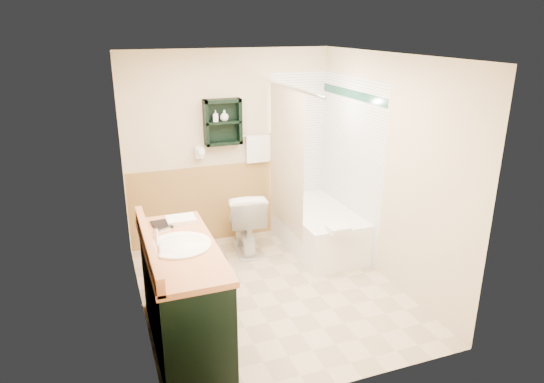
{
  "coord_description": "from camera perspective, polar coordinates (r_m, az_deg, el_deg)",
  "views": [
    {
      "loc": [
        -1.54,
        -4.2,
        2.67
      ],
      "look_at": [
        0.08,
        0.2,
        1.04
      ],
      "focal_mm": 32.0,
      "sensor_mm": 36.0,
      "label": 1
    }
  ],
  "objects": [
    {
      "name": "tile_accent",
      "position": [
        5.74,
        9.41,
        11.22
      ],
      "size": [
        1.5,
        1.5,
        0.1
      ],
      "primitive_type": null,
      "color": "#134532",
      "rests_on": "right_wall"
    },
    {
      "name": "bathtub",
      "position": [
        6.12,
        5.26,
        -4.15
      ],
      "size": [
        0.76,
        1.5,
        0.51
      ],
      "primitive_type": "cube",
      "color": "white",
      "rests_on": "ground"
    },
    {
      "name": "soap_bottle_a",
      "position": [
        5.86,
        -6.64,
        8.49
      ],
      "size": [
        0.09,
        0.14,
        0.06
      ],
      "primitive_type": "imported",
      "rotation": [
        0.0,
        0.0,
        -0.24
      ],
      "color": "white",
      "rests_on": "wall_shelf"
    },
    {
      "name": "shower_curtain",
      "position": [
        5.73,
        1.67,
        3.79
      ],
      "size": [
        1.05,
        1.05,
        1.7
      ],
      "primitive_type": null,
      "color": "beige",
      "rests_on": "curtain_rod"
    },
    {
      "name": "wainscot_left",
      "position": [
        4.74,
        -15.06,
        -8.83
      ],
      "size": [
        2.98,
        2.98,
        1.0
      ],
      "primitive_type": null,
      "color": "tan",
      "rests_on": "left_wall"
    },
    {
      "name": "mirror_glass",
      "position": [
        3.84,
        -15.18,
        0.75
      ],
      "size": [
        1.2,
        1.2,
        0.9
      ],
      "primitive_type": null,
      "color": "white",
      "rests_on": "left_wall"
    },
    {
      "name": "right_wall",
      "position": [
        5.29,
        13.43,
        2.5
      ],
      "size": [
        0.04,
        3.0,
        2.4
      ],
      "primitive_type": "cube",
      "color": "#FFEEC7",
      "rests_on": "ground"
    },
    {
      "name": "wainscot_back",
      "position": [
        6.28,
        -4.8,
        -1.12
      ],
      "size": [
        2.58,
        2.58,
        1.0
      ],
      "primitive_type": null,
      "color": "tan",
      "rests_on": "back_wall"
    },
    {
      "name": "soap_bottle_b",
      "position": [
        5.88,
        -5.63,
        8.76
      ],
      "size": [
        0.14,
        0.16,
        0.1
      ],
      "primitive_type": "imported",
      "rotation": [
        0.0,
        0.0,
        0.32
      ],
      "color": "white",
      "rests_on": "wall_shelf"
    },
    {
      "name": "mirror_frame",
      "position": [
        3.84,
        -15.26,
        0.74
      ],
      "size": [
        1.3,
        1.3,
        1.0
      ],
      "primitive_type": null,
      "color": "olive",
      "rests_on": "left_wall"
    },
    {
      "name": "left_wall",
      "position": [
        4.46,
        -16.27,
        -0.9
      ],
      "size": [
        0.04,
        3.0,
        2.4
      ],
      "primitive_type": "cube",
      "color": "#FFEEC7",
      "rests_on": "ground"
    },
    {
      "name": "hair_dryer",
      "position": [
        5.93,
        -8.57,
        4.6
      ],
      "size": [
        0.1,
        0.24,
        0.18
      ],
      "primitive_type": null,
      "color": "white",
      "rests_on": "back_wall"
    },
    {
      "name": "vanity_book",
      "position": [
        4.47,
        -13.98,
        -2.83
      ],
      "size": [
        0.17,
        0.04,
        0.22
      ],
      "primitive_type": "imported",
      "rotation": [
        0.0,
        0.0,
        0.11
      ],
      "color": "black",
      "rests_on": "vanity"
    },
    {
      "name": "wall_shelf",
      "position": [
        5.9,
        -5.81,
        8.12
      ],
      "size": [
        0.45,
        0.15,
        0.55
      ],
      "primitive_type": "cube",
      "color": "black",
      "rests_on": "back_wall"
    },
    {
      "name": "tile_right",
      "position": [
        5.92,
        9.05,
        3.06
      ],
      "size": [
        1.5,
        1.5,
        2.1
      ],
      "primitive_type": null,
      "color": "white",
      "rests_on": "right_wall"
    },
    {
      "name": "back_wall",
      "position": [
        6.1,
        -5.07,
        5.16
      ],
      "size": [
        2.6,
        0.04,
        2.4
      ],
      "primitive_type": "cube",
      "color": "#FFEEC7",
      "rests_on": "ground"
    },
    {
      "name": "toilet",
      "position": [
        5.93,
        -3.23,
        -3.51
      ],
      "size": [
        0.55,
        0.84,
        0.77
      ],
      "primitive_type": "imported",
      "rotation": [
        0.0,
        0.0,
        3.0
      ],
      "color": "white",
      "rests_on": "ground"
    },
    {
      "name": "counter_towel",
      "position": [
        4.58,
        -10.68,
        -3.26
      ],
      "size": [
        0.26,
        0.21,
        0.04
      ],
      "primitive_type": "cube",
      "color": "white",
      "rests_on": "vanity"
    },
    {
      "name": "tub_towel",
      "position": [
        5.35,
        7.8,
        -4.41
      ],
      "size": [
        0.23,
        0.19,
        0.07
      ],
      "primitive_type": "cube",
      "color": "white",
      "rests_on": "bathtub"
    },
    {
      "name": "curtain_rod",
      "position": [
        5.41,
        2.46,
        12.04
      ],
      "size": [
        0.03,
        1.6,
        0.03
      ],
      "primitive_type": "cylinder",
      "rotation": [
        1.57,
        0.0,
        0.0
      ],
      "color": "silver",
      "rests_on": "back_wall"
    },
    {
      "name": "towel_bar",
      "position": [
        6.1,
        -1.74,
        6.67
      ],
      "size": [
        0.4,
        0.06,
        0.4
      ],
      "primitive_type": null,
      "color": "white",
      "rests_on": "back_wall"
    },
    {
      "name": "tile_back",
      "position": [
        6.44,
        3.93,
        4.55
      ],
      "size": [
        0.95,
        0.95,
        2.1
      ],
      "primitive_type": null,
      "color": "white",
      "rests_on": "back_wall"
    },
    {
      "name": "vanity",
      "position": [
        4.32,
        -10.37,
        -11.89
      ],
      "size": [
        0.59,
        1.47,
        0.93
      ],
      "primitive_type": "cube",
      "color": "black",
      "rests_on": "ground"
    },
    {
      "name": "floor",
      "position": [
        5.21,
        -0.12,
        -11.66
      ],
      "size": [
        3.0,
        3.0,
        0.0
      ],
      "primitive_type": "plane",
      "color": "beige",
      "rests_on": "ground"
    },
    {
      "name": "ceiling",
      "position": [
        4.48,
        -0.14,
        15.97
      ],
      "size": [
        2.6,
        3.0,
        0.04
      ],
      "primitive_type": "cube",
      "color": "white",
      "rests_on": "back_wall"
    }
  ]
}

